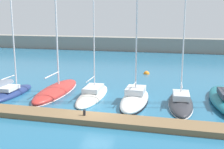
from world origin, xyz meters
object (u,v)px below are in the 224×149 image
Objects in this scene: sailboat_red_third at (56,90)px; sailboat_white_fifth at (135,99)px; dock_bollard at (84,113)px; mooring_buoy_orange at (146,74)px; sailboat_charcoal_sixth at (181,102)px; sailboat_ivory_fourth at (93,95)px; sailboat_navy_second at (12,92)px.

sailboat_red_third reaches higher than sailboat_white_fifth.
sailboat_red_third is at bearing 128.86° from dock_bollard.
sailboat_red_third reaches higher than mooring_buoy_orange.
sailboat_charcoal_sixth is 32.47× the size of dock_bollard.
sailboat_white_fifth is (4.40, -0.95, 0.17)m from sailboat_ivory_fourth.
sailboat_navy_second is 0.92× the size of sailboat_ivory_fourth.
sailboat_ivory_fourth is at bearing 102.65° from dock_bollard.
sailboat_navy_second is at bearing 89.84° from sailboat_charcoal_sixth.
sailboat_charcoal_sixth is (16.70, 0.84, 0.01)m from sailboat_navy_second.
sailboat_red_third is 12.71m from sailboat_charcoal_sixth.
sailboat_charcoal_sixth is at bearing -84.46° from sailboat_white_fifth.
sailboat_charcoal_sixth is 9.24m from dock_bollard.
sailboat_red_third is 1.12× the size of sailboat_charcoal_sixth.
sailboat_navy_second is 14.40× the size of mooring_buoy_orange.
mooring_buoy_orange is 19.25m from dock_bollard.
dock_bollard is (1.44, -6.43, 0.42)m from sailboat_ivory_fourth.
mooring_buoy_orange is (11.82, 14.02, -0.29)m from sailboat_navy_second.
sailboat_navy_second is 0.84× the size of sailboat_charcoal_sixth.
sailboat_red_third is at bearing 82.41° from sailboat_charcoal_sixth.
sailboat_charcoal_sixth is (4.12, 0.44, -0.10)m from sailboat_white_fifth.
sailboat_white_fifth reaches higher than mooring_buoy_orange.
sailboat_navy_second is 0.75× the size of sailboat_red_third.
dock_bollard is at bearing -142.98° from sailboat_red_third.
mooring_buoy_orange is (-0.76, 13.62, -0.40)m from sailboat_white_fifth.
sailboat_ivory_fourth reaches higher than dock_bollard.
dock_bollard is (9.62, -5.09, 0.36)m from sailboat_navy_second.
dock_bollard is at bearing -169.62° from sailboat_ivory_fourth.
sailboat_white_fifth is at bearing -88.85° from sailboat_navy_second.
sailboat_white_fifth reaches higher than sailboat_navy_second.
sailboat_white_fifth is 6.24m from dock_bollard.
sailboat_charcoal_sixth reaches higher than sailboat_white_fifth.
sailboat_red_third reaches higher than sailboat_ivory_fourth.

